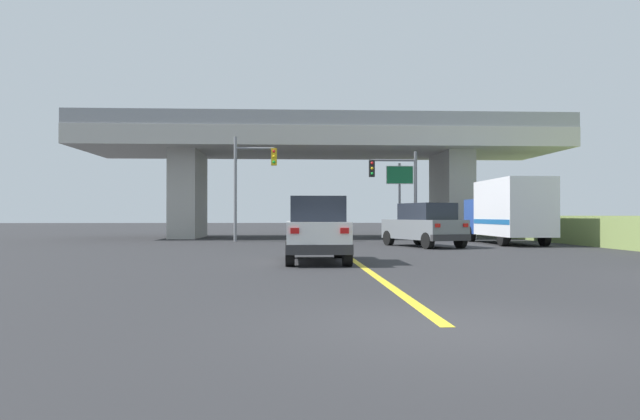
% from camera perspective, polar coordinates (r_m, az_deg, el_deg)
% --- Properties ---
extents(ground, '(160.00, 160.00, 0.00)m').
position_cam_1_polar(ground, '(39.34, 0.12, -2.66)').
color(ground, '#2B2B2D').
extents(overpass_bridge, '(30.82, 9.09, 7.70)m').
position_cam_1_polar(overpass_bridge, '(39.51, 0.12, 5.24)').
color(overpass_bridge, '#B7B5AD').
rests_on(overpass_bridge, ground).
extents(lane_divider_stripe, '(0.20, 28.54, 0.01)m').
position_cam_1_polar(lane_divider_stripe, '(21.96, 2.48, -4.31)').
color(lane_divider_stripe, yellow).
rests_on(lane_divider_stripe, ground).
extents(suv_lead, '(1.89, 4.44, 2.02)m').
position_cam_1_polar(suv_lead, '(18.39, -0.35, -1.90)').
color(suv_lead, silver).
rests_on(suv_lead, ground).
extents(suv_crossing, '(3.34, 4.99, 2.02)m').
position_cam_1_polar(suv_crossing, '(27.79, 10.01, -1.43)').
color(suv_crossing, slate).
rests_on(suv_crossing, ground).
extents(box_truck, '(2.33, 7.29, 3.24)m').
position_cam_1_polar(box_truck, '(31.47, 17.67, -0.08)').
color(box_truck, navy).
rests_on(box_truck, ground).
extents(traffic_signal_nearside, '(2.77, 0.36, 5.14)m').
position_cam_1_polar(traffic_signal_nearside, '(34.19, 7.64, 2.58)').
color(traffic_signal_nearside, '#56595E').
rests_on(traffic_signal_nearside, ground).
extents(traffic_signal_farside, '(2.41, 0.36, 5.87)m').
position_cam_1_polar(traffic_signal_farside, '(33.39, -6.89, 3.32)').
color(traffic_signal_farside, slate).
rests_on(traffic_signal_farside, ground).
extents(highway_sign, '(1.69, 0.17, 4.69)m').
position_cam_1_polar(highway_sign, '(36.83, 7.69, 2.61)').
color(highway_sign, slate).
rests_on(highway_sign, ground).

